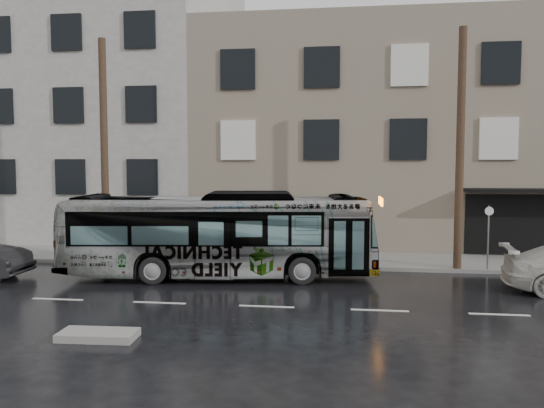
{
  "coord_description": "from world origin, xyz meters",
  "views": [
    {
      "loc": [
        2.09,
        -17.33,
        4.07
      ],
      "look_at": [
        -0.49,
        2.5,
        2.59
      ],
      "focal_mm": 35.0,
      "sensor_mm": 36.0,
      "label": 1
    }
  ],
  "objects_px": {
    "utility_pole_front": "(460,149)",
    "utility_pole_rear": "(104,151)",
    "sign_post": "(488,237)",
    "bus": "(219,235)"
  },
  "relations": [
    {
      "from": "utility_pole_rear",
      "to": "bus",
      "type": "relative_size",
      "value": 0.81
    },
    {
      "from": "utility_pole_front",
      "to": "sign_post",
      "type": "distance_m",
      "value": 3.48
    },
    {
      "from": "utility_pole_front",
      "to": "bus",
      "type": "distance_m",
      "value": 9.51
    },
    {
      "from": "utility_pole_rear",
      "to": "bus",
      "type": "distance_m",
      "value": 6.44
    },
    {
      "from": "utility_pole_front",
      "to": "sign_post",
      "type": "relative_size",
      "value": 3.75
    },
    {
      "from": "utility_pole_front",
      "to": "utility_pole_rear",
      "type": "xyz_separation_m",
      "value": [
        -14.0,
        0.0,
        0.0
      ]
    },
    {
      "from": "utility_pole_rear",
      "to": "sign_post",
      "type": "xyz_separation_m",
      "value": [
        15.1,
        0.0,
        -3.3
      ]
    },
    {
      "from": "sign_post",
      "to": "bus",
      "type": "relative_size",
      "value": 0.22
    },
    {
      "from": "utility_pole_front",
      "to": "utility_pole_rear",
      "type": "height_order",
      "value": "same"
    },
    {
      "from": "utility_pole_front",
      "to": "sign_post",
      "type": "bearing_deg",
      "value": 0.0
    }
  ]
}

